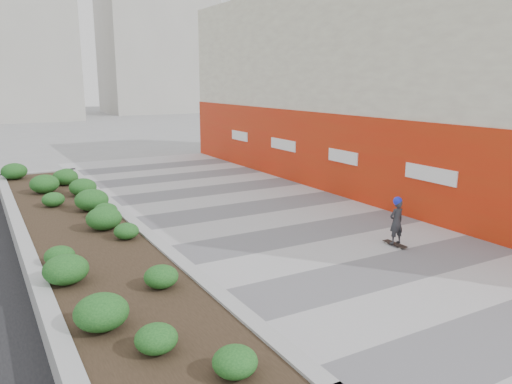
% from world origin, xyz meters
% --- Properties ---
extents(ground, '(160.00, 160.00, 0.00)m').
position_xyz_m(ground, '(0.00, 0.00, 0.00)').
color(ground, gray).
rests_on(ground, ground).
extents(walkway, '(8.00, 36.00, 0.01)m').
position_xyz_m(walkway, '(0.00, 3.00, 0.01)').
color(walkway, '#A8A8AD').
rests_on(walkway, ground).
extents(building, '(6.04, 24.08, 8.00)m').
position_xyz_m(building, '(6.98, 8.98, 3.98)').
color(building, beige).
rests_on(building, ground).
extents(planter, '(3.00, 18.00, 0.90)m').
position_xyz_m(planter, '(-5.50, 7.00, 0.42)').
color(planter, '#9E9EA0').
rests_on(planter, ground).
extents(distant_bldg_north_r, '(14.00, 10.00, 24.00)m').
position_xyz_m(distant_bldg_north_r, '(15.00, 60.00, 12.00)').
color(distant_bldg_north_r, '#ADAAA3').
rests_on(distant_bldg_north_r, ground).
extents(manhole_cover, '(0.44, 0.44, 0.01)m').
position_xyz_m(manhole_cover, '(0.50, 3.00, 0.00)').
color(manhole_cover, '#595654').
rests_on(manhole_cover, ground).
extents(skateboarder, '(0.43, 0.72, 1.32)m').
position_xyz_m(skateboarder, '(1.57, 2.92, 0.67)').
color(skateboarder, beige).
rests_on(skateboarder, ground).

